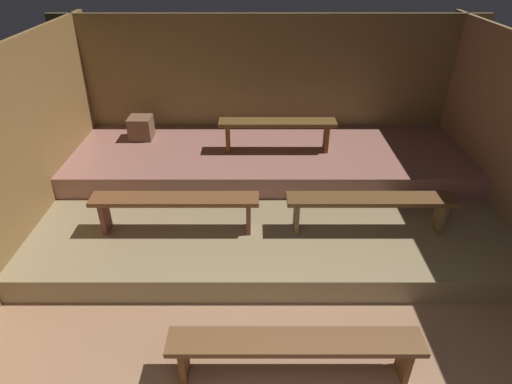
{
  "coord_description": "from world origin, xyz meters",
  "views": [
    {
      "loc": [
        -0.19,
        -1.22,
        3.27
      ],
      "look_at": [
        -0.21,
        3.3,
        0.5
      ],
      "focal_mm": 29.33,
      "sensor_mm": 36.0,
      "label": 1
    }
  ],
  "objects_px": {
    "bench_lower_right": "(372,203)",
    "bench_lower_left": "(176,203)",
    "bench_floor_center": "(296,346)",
    "wooden_crate_middle": "(142,128)",
    "bench_middle_center": "(279,127)"
  },
  "relations": [
    {
      "from": "bench_lower_right",
      "to": "wooden_crate_middle",
      "type": "relative_size",
      "value": 5.66
    },
    {
      "from": "wooden_crate_middle",
      "to": "bench_lower_right",
      "type": "bearing_deg",
      "value": -32.73
    },
    {
      "from": "bench_floor_center",
      "to": "wooden_crate_middle",
      "type": "height_order",
      "value": "wooden_crate_middle"
    },
    {
      "from": "bench_floor_center",
      "to": "bench_lower_left",
      "type": "xyz_separation_m",
      "value": [
        -1.25,
        1.71,
        0.3
      ]
    },
    {
      "from": "bench_lower_right",
      "to": "wooden_crate_middle",
      "type": "bearing_deg",
      "value": 147.27
    },
    {
      "from": "bench_floor_center",
      "to": "bench_middle_center",
      "type": "distance_m",
      "value": 3.31
    },
    {
      "from": "bench_floor_center",
      "to": "wooden_crate_middle",
      "type": "bearing_deg",
      "value": 119.53
    },
    {
      "from": "bench_lower_left",
      "to": "wooden_crate_middle",
      "type": "relative_size",
      "value": 5.66
    },
    {
      "from": "bench_lower_right",
      "to": "bench_middle_center",
      "type": "relative_size",
      "value": 1.15
    },
    {
      "from": "bench_floor_center",
      "to": "bench_middle_center",
      "type": "bearing_deg",
      "value": 90.38
    },
    {
      "from": "bench_lower_right",
      "to": "bench_lower_left",
      "type": "bearing_deg",
      "value": 180.0
    },
    {
      "from": "bench_lower_right",
      "to": "bench_middle_center",
      "type": "height_order",
      "value": "bench_middle_center"
    },
    {
      "from": "bench_lower_left",
      "to": "bench_middle_center",
      "type": "height_order",
      "value": "bench_middle_center"
    },
    {
      "from": "bench_floor_center",
      "to": "bench_lower_left",
      "type": "distance_m",
      "value": 2.14
    },
    {
      "from": "bench_lower_left",
      "to": "bench_middle_center",
      "type": "distance_m",
      "value": 1.99
    }
  ]
}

